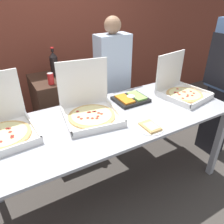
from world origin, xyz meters
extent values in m
plane|color=#423D38|center=(0.00, 0.00, 0.00)|extent=(16.00, 16.00, 0.00)
cube|color=brown|center=(0.00, 1.70, 1.40)|extent=(10.00, 0.06, 2.80)
cube|color=#A8AAB2|center=(0.00, 0.00, 0.87)|extent=(2.27, 0.90, 0.02)
cube|color=#A8AAB2|center=(1.09, -0.40, 0.43)|extent=(0.06, 0.06, 0.85)
cube|color=#A8AAB2|center=(1.09, 0.40, 0.43)|extent=(0.06, 0.06, 0.85)
cube|color=white|center=(-0.17, 0.06, 0.89)|extent=(0.53, 0.53, 0.02)
cube|color=white|center=(-0.20, -0.16, 0.92)|extent=(0.47, 0.09, 0.04)
cube|color=white|center=(-0.39, 0.09, 0.92)|extent=(0.09, 0.47, 0.04)
cube|color=white|center=(0.05, 0.03, 0.92)|extent=(0.09, 0.47, 0.04)
cube|color=white|center=(-0.14, 0.30, 1.12)|extent=(0.47, 0.09, 0.44)
cylinder|color=tan|center=(-0.17, 0.06, 0.91)|extent=(0.41, 0.41, 0.02)
cylinder|color=beige|center=(-0.17, 0.06, 0.92)|extent=(0.35, 0.35, 0.00)
cylinder|color=#B22D23|center=(-0.11, 0.06, 0.92)|extent=(0.03, 0.03, 0.00)
cylinder|color=#B22D23|center=(-0.12, 0.10, 0.92)|extent=(0.03, 0.03, 0.00)
cylinder|color=#B22D23|center=(-0.13, 0.10, 0.92)|extent=(0.03, 0.03, 0.00)
cylinder|color=#B22D23|center=(-0.17, 0.11, 0.92)|extent=(0.03, 0.03, 0.00)
cylinder|color=#B22D23|center=(-0.18, 0.11, 0.92)|extent=(0.03, 0.03, 0.00)
cylinder|color=#B22D23|center=(-0.26, 0.18, 0.92)|extent=(0.03, 0.03, 0.00)
cylinder|color=#B22D23|center=(-0.29, 0.08, 0.92)|extent=(0.03, 0.03, 0.00)
cylinder|color=#B22D23|center=(-0.28, 0.04, 0.92)|extent=(0.03, 0.03, 0.00)
cylinder|color=#B22D23|center=(-0.23, 0.02, 0.92)|extent=(0.03, 0.03, 0.00)
cylinder|color=#B22D23|center=(-0.19, 0.00, 0.92)|extent=(0.03, 0.03, 0.00)
cylinder|color=#B22D23|center=(-0.16, -0.02, 0.92)|extent=(0.03, 0.03, 0.00)
cylinder|color=#B22D23|center=(-0.14, 0.01, 0.92)|extent=(0.03, 0.03, 0.00)
cylinder|color=#B22D23|center=(-0.09, 0.03, 0.92)|extent=(0.03, 0.03, 0.00)
cube|color=white|center=(0.87, -0.03, 0.89)|extent=(0.50, 0.50, 0.02)
cube|color=white|center=(0.90, -0.23, 0.92)|extent=(0.43, 0.09, 0.04)
cube|color=white|center=(0.67, -0.06, 0.92)|extent=(0.09, 0.43, 0.04)
cube|color=white|center=(1.07, 0.01, 0.92)|extent=(0.09, 0.43, 0.04)
cube|color=white|center=(0.83, 0.19, 1.10)|extent=(0.43, 0.09, 0.41)
cylinder|color=tan|center=(0.87, -0.03, 0.91)|extent=(0.38, 0.38, 0.02)
cylinder|color=beige|center=(0.87, -0.03, 0.92)|extent=(0.32, 0.32, 0.00)
cylinder|color=#B22D23|center=(0.96, -0.02, 0.92)|extent=(0.03, 0.03, 0.00)
cylinder|color=#B22D23|center=(0.90, 0.00, 0.92)|extent=(0.03, 0.03, 0.00)
cylinder|color=#B22D23|center=(0.88, 0.01, 0.92)|extent=(0.03, 0.03, 0.00)
cylinder|color=#B22D23|center=(0.89, 0.10, 0.92)|extent=(0.03, 0.03, 0.00)
cylinder|color=#B22D23|center=(0.80, 0.05, 0.92)|extent=(0.03, 0.03, 0.00)
cylinder|color=#B22D23|center=(0.81, 0.02, 0.92)|extent=(0.03, 0.03, 0.00)
cylinder|color=#B22D23|center=(0.80, -0.02, 0.92)|extent=(0.03, 0.03, 0.00)
cylinder|color=#B22D23|center=(0.77, -0.10, 0.92)|extent=(0.03, 0.03, 0.00)
cylinder|color=#B22D23|center=(0.84, -0.09, 0.92)|extent=(0.03, 0.03, 0.00)
cylinder|color=#B22D23|center=(0.87, -0.07, 0.92)|extent=(0.03, 0.03, 0.00)
cylinder|color=#B22D23|center=(0.90, -0.10, 0.92)|extent=(0.03, 0.03, 0.00)
cylinder|color=#B22D23|center=(0.96, -0.07, 0.92)|extent=(0.03, 0.03, 0.00)
cube|color=white|center=(-0.88, 0.13, 0.89)|extent=(0.49, 0.49, 0.02)
cube|color=white|center=(-0.86, -0.09, 0.92)|extent=(0.46, 0.05, 0.04)
cube|color=white|center=(-0.66, 0.15, 0.92)|extent=(0.05, 0.46, 0.04)
cylinder|color=tan|center=(-0.88, 0.13, 0.91)|extent=(0.40, 0.40, 0.02)
cylinder|color=beige|center=(-0.88, 0.13, 0.92)|extent=(0.34, 0.34, 0.00)
cylinder|color=#B22D23|center=(-0.83, 0.13, 0.92)|extent=(0.03, 0.03, 0.00)
cylinder|color=#B22D23|center=(-0.83, 0.18, 0.92)|extent=(0.03, 0.03, 0.00)
cylinder|color=#B22D23|center=(-0.84, 0.19, 0.92)|extent=(0.03, 0.03, 0.00)
cylinder|color=#B22D23|center=(-0.91, 0.03, 0.92)|extent=(0.03, 0.03, 0.00)
cylinder|color=#B22D23|center=(-0.83, 0.05, 0.92)|extent=(0.03, 0.03, 0.00)
cylinder|color=#B22D23|center=(-0.82, 0.07, 0.92)|extent=(0.03, 0.03, 0.00)
cylinder|color=white|center=(0.18, -0.31, 0.88)|extent=(0.22, 0.22, 0.01)
cube|color=tan|center=(0.18, -0.31, 0.89)|extent=(0.12, 0.17, 0.02)
cube|color=beige|center=(0.18, -0.33, 0.91)|extent=(0.09, 0.12, 0.01)
cube|color=black|center=(0.33, 0.18, 0.89)|extent=(0.33, 0.27, 0.03)
cube|color=orange|center=(0.25, 0.18, 0.92)|extent=(0.12, 0.21, 0.02)
cube|color=#8CC65B|center=(0.40, 0.18, 0.92)|extent=(0.12, 0.21, 0.02)
cylinder|color=white|center=(0.33, 0.18, 0.92)|extent=(0.08, 0.08, 0.02)
cube|color=#382319|center=(-0.19, 0.97, 0.49)|extent=(0.60, 0.58, 0.97)
cylinder|color=black|center=(-0.18, 1.05, 1.09)|extent=(0.09, 0.09, 0.22)
cone|color=black|center=(-0.18, 1.05, 1.23)|extent=(0.09, 0.09, 0.06)
cylinder|color=black|center=(-0.18, 1.05, 1.27)|extent=(0.03, 0.03, 0.04)
cylinder|color=red|center=(-0.18, 1.05, 1.30)|extent=(0.04, 0.04, 0.01)
cylinder|color=silver|center=(0.02, 0.73, 1.04)|extent=(0.07, 0.07, 0.12)
cylinder|color=silver|center=(0.02, 0.73, 1.10)|extent=(0.06, 0.06, 0.00)
cylinder|color=red|center=(-0.31, 0.80, 1.04)|extent=(0.07, 0.07, 0.12)
cylinder|color=silver|center=(-0.31, 0.80, 1.10)|extent=(0.06, 0.06, 0.00)
cube|color=#2D2D38|center=(0.43, 0.74, 0.39)|extent=(0.28, 0.20, 0.78)
cube|color=silver|center=(0.43, 0.74, 1.11)|extent=(0.40, 0.22, 0.66)
sphere|color=#9E7556|center=(0.43, 0.74, 1.54)|extent=(0.19, 0.19, 0.19)
cube|color=black|center=(1.45, -0.08, 0.44)|extent=(0.20, 0.28, 0.88)
camera|label=1|loc=(-0.84, -1.46, 1.88)|focal=35.00mm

